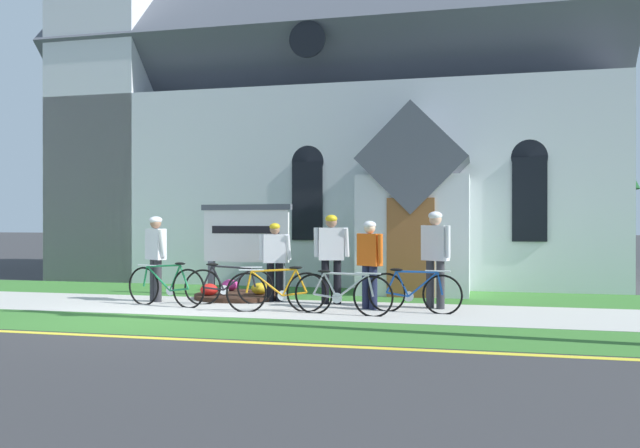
% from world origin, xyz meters
% --- Properties ---
extents(ground, '(140.00, 140.00, 0.00)m').
position_xyz_m(ground, '(0.00, 4.00, 0.00)').
color(ground, '#333335').
extents(sidewalk_slab, '(32.00, 2.60, 0.01)m').
position_xyz_m(sidewalk_slab, '(1.32, 1.66, 0.01)').
color(sidewalk_slab, '#B7B5AD').
rests_on(sidewalk_slab, ground).
extents(grass_verge, '(32.00, 1.89, 0.01)m').
position_xyz_m(grass_verge, '(1.32, -0.59, 0.00)').
color(grass_verge, '#38722D').
rests_on(grass_verge, ground).
extents(church_lawn, '(24.00, 2.62, 0.01)m').
position_xyz_m(church_lawn, '(1.32, 4.27, 0.00)').
color(church_lawn, '#38722D').
rests_on(church_lawn, ground).
extents(curb_paint_stripe, '(28.00, 0.16, 0.01)m').
position_xyz_m(curb_paint_stripe, '(1.32, -1.68, 0.00)').
color(curb_paint_stripe, yellow).
rests_on(curb_paint_stripe, ground).
extents(church_building, '(15.24, 9.95, 13.72)m').
position_xyz_m(church_building, '(0.88, 9.38, 4.54)').
color(church_building, silver).
rests_on(church_building, ground).
extents(church_sign, '(2.06, 0.26, 1.97)m').
position_xyz_m(church_sign, '(0.54, 3.37, 1.29)').
color(church_sign, '#474C56').
rests_on(church_sign, ground).
extents(flower_bed, '(1.88, 1.88, 0.34)m').
position_xyz_m(flower_bed, '(0.50, 3.01, 0.09)').
color(flower_bed, '#382319').
rests_on(flower_bed, ground).
extents(bicycle_green, '(1.78, 0.46, 0.86)m').
position_xyz_m(bicycle_green, '(-0.37, 1.46, 0.39)').
color(bicycle_green, black).
rests_on(bicycle_green, ground).
extents(bicycle_orange, '(1.62, 0.61, 0.82)m').
position_xyz_m(bicycle_orange, '(0.67, 2.01, 0.37)').
color(bicycle_orange, black).
rests_on(bicycle_orange, ground).
extents(bicycle_red, '(1.69, 0.31, 0.79)m').
position_xyz_m(bicycle_red, '(4.26, 1.66, 0.37)').
color(bicycle_red, black).
rests_on(bicycle_red, ground).
extents(bicycle_black, '(1.78, 0.29, 0.78)m').
position_xyz_m(bicycle_black, '(3.10, 1.11, 0.37)').
color(bicycle_black, black).
rests_on(bicycle_black, ground).
extents(bicycle_blue, '(1.73, 0.51, 0.83)m').
position_xyz_m(bicycle_blue, '(1.90, 1.20, 0.38)').
color(bicycle_blue, black).
rests_on(bicycle_blue, ground).
extents(cyclist_in_yellow_jersey, '(0.56, 0.49, 1.79)m').
position_xyz_m(cyclist_in_yellow_jersey, '(4.59, 2.30, 1.07)').
color(cyclist_in_yellow_jersey, '#2D2D33').
rests_on(cyclist_in_yellow_jersey, ground).
extents(cyclist_in_orange_jersey, '(0.52, 0.49, 1.61)m').
position_xyz_m(cyclist_in_orange_jersey, '(3.44, 1.90, 0.94)').
color(cyclist_in_orange_jersey, '#191E38').
rests_on(cyclist_in_orange_jersey, ground).
extents(cyclist_in_blue_jersey, '(0.63, 0.30, 1.57)m').
position_xyz_m(cyclist_in_blue_jersey, '(1.42, 2.61, 0.91)').
color(cyclist_in_blue_jersey, black).
rests_on(cyclist_in_blue_jersey, ground).
extents(cyclist_in_red_jersey, '(0.54, 0.58, 1.70)m').
position_xyz_m(cyclist_in_red_jersey, '(-0.88, 2.05, 1.00)').
color(cyclist_in_red_jersey, '#2D2D33').
rests_on(cyclist_in_red_jersey, ground).
extents(cyclist_in_green_jersey, '(0.68, 0.32, 1.73)m').
position_xyz_m(cyclist_in_green_jersey, '(2.60, 2.47, 1.02)').
color(cyclist_in_green_jersey, black).
rests_on(cyclist_in_green_jersey, ground).
extents(roadside_conifer, '(4.12, 4.12, 7.03)m').
position_xyz_m(roadside_conifer, '(7.88, 10.99, 4.77)').
color(roadside_conifer, '#3D2D1E').
rests_on(roadside_conifer, ground).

